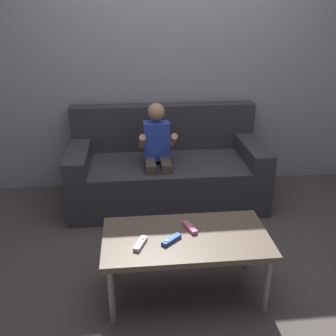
{
  "coord_description": "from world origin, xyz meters",
  "views": [
    {
      "loc": [
        -0.41,
        -2.09,
        1.71
      ],
      "look_at": [
        -0.15,
        0.48,
        0.59
      ],
      "focal_mm": 40.89,
      "sensor_mm": 36.0,
      "label": 1
    }
  ],
  "objects_px": {
    "game_remote_white_near_edge": "(140,244)",
    "game_remote_blue_far_corner": "(171,240)",
    "person_seated_on_couch": "(157,152)",
    "couch": "(166,170)",
    "coffee_table": "(186,241)",
    "game_remote_pink_center": "(190,228)"
  },
  "relations": [
    {
      "from": "game_remote_white_near_edge",
      "to": "game_remote_blue_far_corner",
      "type": "height_order",
      "value": "same"
    },
    {
      "from": "person_seated_on_couch",
      "to": "game_remote_blue_far_corner",
      "type": "bearing_deg",
      "value": -90.33
    },
    {
      "from": "couch",
      "to": "person_seated_on_couch",
      "type": "relative_size",
      "value": 1.82
    },
    {
      "from": "coffee_table",
      "to": "game_remote_white_near_edge",
      "type": "xyz_separation_m",
      "value": [
        -0.28,
        -0.07,
        0.05
      ]
    },
    {
      "from": "coffee_table",
      "to": "game_remote_blue_far_corner",
      "type": "height_order",
      "value": "game_remote_blue_far_corner"
    },
    {
      "from": "couch",
      "to": "game_remote_pink_center",
      "type": "relative_size",
      "value": 11.98
    },
    {
      "from": "game_remote_white_near_edge",
      "to": "person_seated_on_couch",
      "type": "bearing_deg",
      "value": 80.91
    },
    {
      "from": "game_remote_white_near_edge",
      "to": "game_remote_pink_center",
      "type": "distance_m",
      "value": 0.34
    },
    {
      "from": "couch",
      "to": "coffee_table",
      "type": "bearing_deg",
      "value": -90.17
    },
    {
      "from": "coffee_table",
      "to": "game_remote_blue_far_corner",
      "type": "relative_size",
      "value": 7.8
    },
    {
      "from": "person_seated_on_couch",
      "to": "game_remote_pink_center",
      "type": "xyz_separation_m",
      "value": [
        0.12,
        -1.04,
        -0.11
      ]
    },
    {
      "from": "coffee_table",
      "to": "game_remote_pink_center",
      "type": "bearing_deg",
      "value": 64.99
    },
    {
      "from": "game_remote_blue_far_corner",
      "to": "couch",
      "type": "bearing_deg",
      "value": 85.79
    },
    {
      "from": "game_remote_white_near_edge",
      "to": "game_remote_pink_center",
      "type": "xyz_separation_m",
      "value": [
        0.31,
        0.14,
        0.0
      ]
    },
    {
      "from": "couch",
      "to": "game_remote_white_near_edge",
      "type": "distance_m",
      "value": 1.39
    },
    {
      "from": "couch",
      "to": "person_seated_on_couch",
      "type": "bearing_deg",
      "value": -117.3
    },
    {
      "from": "coffee_table",
      "to": "game_remote_white_near_edge",
      "type": "distance_m",
      "value": 0.29
    },
    {
      "from": "game_remote_pink_center",
      "to": "person_seated_on_couch",
      "type": "bearing_deg",
      "value": 96.67
    },
    {
      "from": "coffee_table",
      "to": "game_remote_blue_far_corner",
      "type": "bearing_deg",
      "value": -152.92
    },
    {
      "from": "game_remote_white_near_edge",
      "to": "couch",
      "type": "bearing_deg",
      "value": 78.32
    },
    {
      "from": "game_remote_pink_center",
      "to": "game_remote_blue_far_corner",
      "type": "relative_size",
      "value": 1.12
    },
    {
      "from": "game_remote_pink_center",
      "to": "couch",
      "type": "bearing_deg",
      "value": 91.4
    }
  ]
}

